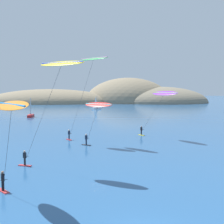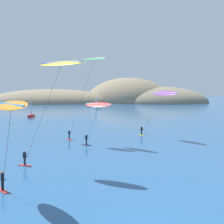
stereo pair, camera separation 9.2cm
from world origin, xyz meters
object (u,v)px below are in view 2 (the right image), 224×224
object	(u,v)px
kitesurfer_yellow	(58,72)
kitesurfer_purple	(163,96)
kitesurfer_green	(91,66)
sailboat_far	(98,108)
sailboat_near	(31,115)
kitesurfer_red	(97,108)
kitesurfer_orange	(11,112)

from	to	relation	value
kitesurfer_yellow	kitesurfer_purple	world-z (taller)	kitesurfer_yellow
kitesurfer_purple	kitesurfer_green	bearing A→B (deg)	-166.29
sailboat_far	sailboat_near	bearing A→B (deg)	-123.99
sailboat_near	kitesurfer_green	distance (m)	47.25
sailboat_far	kitesurfer_purple	size ratio (longest dim) A/B	0.71
kitesurfer_red	kitesurfer_yellow	xyz separation A→B (m)	(-4.00, -12.09, 4.43)
kitesurfer_red	kitesurfer_orange	world-z (taller)	kitesurfer_orange
kitesurfer_yellow	kitesurfer_red	bearing A→B (deg)	71.71
kitesurfer_green	kitesurfer_yellow	bearing A→B (deg)	-102.47
sailboat_near	kitesurfer_purple	size ratio (longest dim) A/B	0.73
kitesurfer_red	kitesurfer_purple	world-z (taller)	kitesurfer_purple
kitesurfer_green	kitesurfer_yellow	distance (m)	14.77
kitesurfer_yellow	sailboat_far	bearing A→B (deg)	86.50
kitesurfer_red	kitesurfer_yellow	world-z (taller)	kitesurfer_yellow
sailboat_near	kitesurfer_red	world-z (taller)	kitesurfer_red
sailboat_far	kitesurfer_orange	xyz separation A→B (m)	(-7.90, -93.87, 6.08)
kitesurfer_green	kitesurfer_orange	size ratio (longest dim) A/B	1.73
kitesurfer_green	kitesurfer_red	distance (m)	6.55
sailboat_near	kitesurfer_red	distance (m)	48.58
kitesurfer_purple	sailboat_near	bearing A→B (deg)	127.08
sailboat_near	kitesurfer_orange	xyz separation A→B (m)	(12.33, -63.87, 6.08)
kitesurfer_red	kitesurfer_green	bearing A→B (deg)	110.21
sailboat_far	kitesurfer_yellow	size ratio (longest dim) A/B	0.51
kitesurfer_orange	kitesurfer_purple	distance (m)	30.06
kitesurfer_green	kitesurfer_purple	size ratio (longest dim) A/B	1.62
sailboat_near	kitesurfer_green	world-z (taller)	kitesurfer_green
sailboat_far	kitesurfer_yellow	world-z (taller)	kitesurfer_yellow
kitesurfer_orange	sailboat_near	bearing A→B (deg)	100.93
sailboat_far	kitesurfer_purple	world-z (taller)	kitesurfer_purple
kitesurfer_green	kitesurfer_red	xyz separation A→B (m)	(0.83, -2.25, -6.10)
kitesurfer_red	kitesurfer_yellow	distance (m)	13.48
kitesurfer_yellow	kitesurfer_orange	bearing A→B (deg)	-109.62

